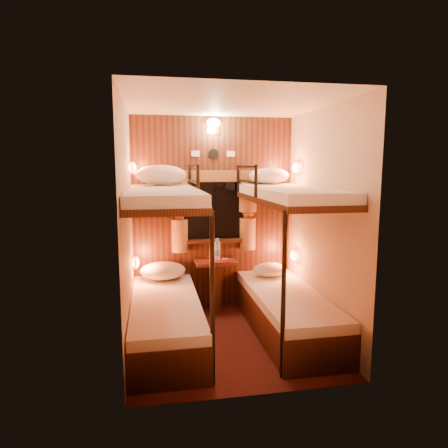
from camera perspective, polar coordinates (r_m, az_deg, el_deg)
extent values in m
plane|color=#38110F|center=(4.36, 0.71, -16.13)|extent=(2.10, 2.10, 0.00)
plane|color=silver|center=(4.01, 0.77, 16.87)|extent=(2.10, 2.10, 0.00)
plane|color=#C6B293|center=(5.04, -1.56, 1.44)|extent=(2.40, 0.00, 2.40)
plane|color=#C6B293|center=(3.00, 4.60, -3.29)|extent=(2.40, 0.00, 2.40)
plane|color=#C6B293|center=(3.95, -13.66, -0.71)|extent=(0.00, 2.40, 2.40)
plane|color=#C6B293|center=(4.32, 13.88, 0.04)|extent=(0.00, 2.40, 2.40)
cube|color=black|center=(5.02, -1.54, 1.42)|extent=(2.00, 0.03, 2.40)
cube|color=black|center=(4.29, -8.30, -14.10)|extent=(0.70, 1.90, 0.35)
cube|color=white|center=(4.21, -8.37, -11.27)|extent=(0.68, 1.88, 0.10)
cube|color=black|center=(3.98, -8.69, 3.13)|extent=(0.70, 1.90, 0.06)
cube|color=white|center=(3.97, -8.71, 4.28)|extent=(0.68, 1.88, 0.10)
cylinder|color=black|center=(3.28, -1.67, -10.88)|extent=(0.04, 0.04, 1.45)
cylinder|color=black|center=(4.87, -4.92, 6.37)|extent=(0.04, 0.04, 0.32)
cylinder|color=black|center=(4.02, -3.75, 5.97)|extent=(0.04, 0.04, 0.32)
cylinder|color=black|center=(4.44, -4.41, 8.25)|extent=(0.04, 0.85, 0.04)
cylinder|color=black|center=(4.45, -4.38, 6.06)|extent=(0.03, 0.85, 0.03)
cube|color=black|center=(4.51, 8.88, -12.94)|extent=(0.70, 1.90, 0.35)
cube|color=white|center=(4.44, 8.94, -10.23)|extent=(0.68, 1.88, 0.10)
cube|color=black|center=(4.22, 9.26, 3.41)|extent=(0.70, 1.90, 0.06)
cube|color=white|center=(4.22, 9.29, 4.49)|extent=(0.68, 1.88, 0.10)
cylinder|color=black|center=(3.42, 8.48, -10.17)|extent=(0.04, 0.04, 1.45)
cylinder|color=black|center=(4.96, 2.04, 6.43)|extent=(0.04, 0.04, 0.32)
cylinder|color=black|center=(4.14, 4.59, 6.03)|extent=(0.04, 0.04, 0.32)
cylinder|color=black|center=(4.54, 3.22, 8.26)|extent=(0.04, 0.85, 0.04)
cylinder|color=black|center=(4.55, 3.20, 6.12)|extent=(0.03, 0.85, 0.03)
cube|color=black|center=(5.00, -1.50, 1.96)|extent=(0.98, 0.02, 0.78)
cube|color=black|center=(4.99, -1.49, 1.95)|extent=(0.90, 0.01, 0.70)
cube|color=black|center=(5.01, -1.41, -2.42)|extent=(1.00, 0.12, 0.04)
cube|color=olive|center=(4.93, -1.46, 6.88)|extent=(1.10, 0.06, 0.14)
cylinder|color=olive|center=(4.89, -6.43, 3.89)|extent=(0.22, 0.22, 0.40)
cylinder|color=olive|center=(4.91, -6.38, 1.21)|extent=(0.11, 0.11, 0.12)
cylinder|color=olive|center=(4.95, -6.34, -1.66)|extent=(0.20, 0.20, 0.40)
torus|color=gold|center=(4.91, -6.38, 1.21)|extent=(0.14, 0.14, 0.02)
cylinder|color=olive|center=(5.02, 3.43, 4.04)|extent=(0.22, 0.22, 0.40)
cylinder|color=olive|center=(5.04, 3.41, 1.43)|extent=(0.11, 0.11, 0.12)
cylinder|color=olive|center=(5.08, 3.39, -1.37)|extent=(0.20, 0.20, 0.40)
torus|color=gold|center=(5.04, 3.41, 1.43)|extent=(0.14, 0.14, 0.02)
cylinder|color=black|center=(4.97, -1.54, 10.01)|extent=(0.12, 0.02, 0.12)
cube|color=silver|center=(4.94, -4.10, 10.00)|extent=(0.10, 0.01, 0.07)
cube|color=silver|center=(5.01, 0.99, 10.00)|extent=(0.10, 0.01, 0.07)
cube|color=gold|center=(4.98, -1.55, 13.11)|extent=(0.18, 0.01, 0.08)
ellipsoid|color=#FFCC8C|center=(4.97, -1.52, 14.28)|extent=(0.18, 0.09, 0.11)
ellipsoid|color=#FF5F26|center=(4.73, -12.50, -5.38)|extent=(0.08, 0.20, 0.13)
torus|color=gold|center=(4.73, -12.50, -5.38)|extent=(0.02, 0.17, 0.17)
ellipsoid|color=#FF5F26|center=(4.60, -12.93, 7.82)|extent=(0.08, 0.20, 0.13)
torus|color=gold|center=(4.60, -12.93, 7.82)|extent=(0.02, 0.17, 0.17)
ellipsoid|color=#FF5F26|center=(5.03, 9.99, -4.48)|extent=(0.08, 0.20, 0.13)
torus|color=gold|center=(5.03, 9.99, -4.48)|extent=(0.02, 0.17, 0.17)
ellipsoid|color=#FF5F26|center=(4.91, 10.31, 7.91)|extent=(0.08, 0.20, 0.13)
torus|color=gold|center=(4.91, 10.31, 7.91)|extent=(0.02, 0.17, 0.17)
cube|color=#521D12|center=(4.95, -1.18, -5.41)|extent=(0.50, 0.34, 0.04)
cube|color=black|center=(5.03, -1.17, -9.01)|extent=(0.08, 0.30, 0.61)
cube|color=maroon|center=(4.94, -1.18, -5.16)|extent=(0.30, 0.34, 0.01)
cylinder|color=#99BFE5|center=(4.96, -0.97, -3.79)|extent=(0.07, 0.07, 0.23)
cylinder|color=#3E87BB|center=(4.96, -0.97, -3.92)|extent=(0.08, 0.08, 0.08)
cylinder|color=#3E87BB|center=(4.93, -0.97, -2.25)|extent=(0.04, 0.04, 0.03)
cylinder|color=#99BFE5|center=(4.93, -0.95, -3.98)|extent=(0.07, 0.07, 0.21)
cylinder|color=#3E87BB|center=(4.93, -0.95, -4.10)|extent=(0.07, 0.07, 0.07)
cylinder|color=#3E87BB|center=(4.90, -0.96, -2.57)|extent=(0.04, 0.04, 0.03)
cube|color=silver|center=(5.00, 0.10, -4.99)|extent=(0.08, 0.06, 0.01)
cube|color=silver|center=(5.02, -0.95, -4.94)|extent=(0.07, 0.06, 0.01)
ellipsoid|color=white|center=(4.85, -8.72, -6.61)|extent=(0.54, 0.38, 0.21)
ellipsoid|color=white|center=(4.97, 6.56, -6.47)|extent=(0.42, 0.30, 0.17)
ellipsoid|color=white|center=(4.58, -9.00, 6.93)|extent=(0.57, 0.41, 0.23)
ellipsoid|color=white|center=(4.90, 6.45, 6.87)|extent=(0.49, 0.35, 0.19)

